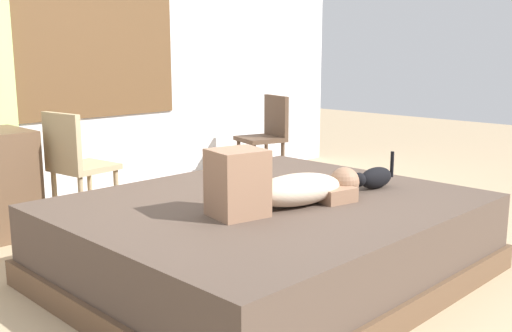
{
  "coord_description": "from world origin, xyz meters",
  "views": [
    {
      "loc": [
        -2.34,
        -2.17,
        1.28
      ],
      "look_at": [
        0.09,
        0.25,
        0.6
      ],
      "focal_mm": 41.5,
      "sensor_mm": 36.0,
      "label": 1
    }
  ],
  "objects_px": {
    "person_lying": "(283,187)",
    "bed": "(269,239)",
    "cat": "(374,178)",
    "chair_by_desk": "(76,162)",
    "chair_spare": "(267,133)"
  },
  "relations": [
    {
      "from": "bed",
      "to": "chair_spare",
      "type": "bearing_deg",
      "value": 44.06
    },
    {
      "from": "bed",
      "to": "chair_spare",
      "type": "relative_size",
      "value": 2.6
    },
    {
      "from": "cat",
      "to": "chair_by_desk",
      "type": "xyz_separation_m",
      "value": [
        -0.99,
        1.8,
        -0.01
      ]
    },
    {
      "from": "chair_spare",
      "to": "person_lying",
      "type": "bearing_deg",
      "value": -134.25
    },
    {
      "from": "person_lying",
      "to": "chair_spare",
      "type": "relative_size",
      "value": 1.1
    },
    {
      "from": "person_lying",
      "to": "chair_spare",
      "type": "height_order",
      "value": "chair_spare"
    },
    {
      "from": "bed",
      "to": "chair_spare",
      "type": "xyz_separation_m",
      "value": [
        1.64,
        1.59,
        0.28
      ]
    },
    {
      "from": "person_lying",
      "to": "cat",
      "type": "distance_m",
      "value": 0.72
    },
    {
      "from": "chair_by_desk",
      "to": "chair_spare",
      "type": "distance_m",
      "value": 1.99
    },
    {
      "from": "cat",
      "to": "chair_by_desk",
      "type": "distance_m",
      "value": 2.06
    },
    {
      "from": "person_lying",
      "to": "bed",
      "type": "bearing_deg",
      "value": 67.06
    },
    {
      "from": "cat",
      "to": "bed",
      "type": "bearing_deg",
      "value": 157.16
    },
    {
      "from": "bed",
      "to": "chair_by_desk",
      "type": "relative_size",
      "value": 2.6
    },
    {
      "from": "person_lying",
      "to": "cat",
      "type": "height_order",
      "value": "person_lying"
    },
    {
      "from": "chair_spare",
      "to": "chair_by_desk",
      "type": "bearing_deg",
      "value": -178.37
    }
  ]
}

